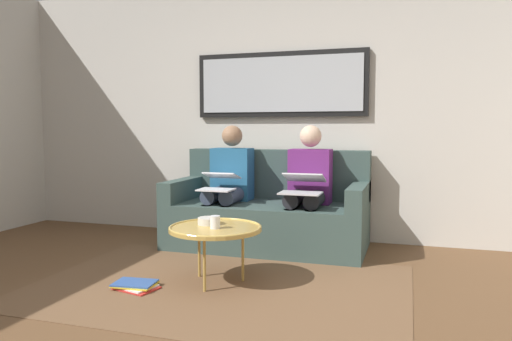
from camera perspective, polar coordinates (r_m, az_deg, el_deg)
The scene contains 12 objects.
wall_rear at distance 5.04m, azimuth 3.10°, elevation 7.07°, with size 6.00×0.12×2.60m, color beige.
area_rug at distance 3.55m, azimuth -4.25°, elevation -13.23°, with size 2.60×1.80×0.01m, color brown.
couch at distance 4.64m, azimuth 1.56°, elevation -4.96°, with size 1.82×0.90×0.90m.
framed_mirror at distance 4.97m, azimuth 2.84°, elevation 10.00°, with size 1.74×0.05×0.65m.
coffee_table at distance 3.51m, azimuth -4.76°, elevation -6.79°, with size 0.66×0.66×0.42m.
cup at distance 3.45m, azimuth -4.79°, elevation -6.02°, with size 0.07×0.07×0.09m, color silver.
bowl at distance 3.61m, azimuth -5.55°, elevation -5.88°, with size 0.16×0.16×0.05m, color beige.
person_left at distance 4.45m, azimuth 6.09°, elevation -1.57°, with size 0.38×0.58×1.14m.
laptop_silver at distance 4.22m, azimuth 5.47°, elevation -1.61°, with size 0.35×0.39×0.17m.
person_right at distance 4.66m, azimuth -3.22°, elevation -1.26°, with size 0.38×0.58×1.14m.
laptop_white at distance 4.43m, azimuth -4.32°, elevation -1.30°, with size 0.31×0.36×0.16m.
magazine_stack at distance 3.58m, azimuth -13.92°, elevation -12.87°, with size 0.34×0.28×0.04m.
Camera 1 is at (-1.26, 2.28, 1.11)m, focal length 34.28 mm.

